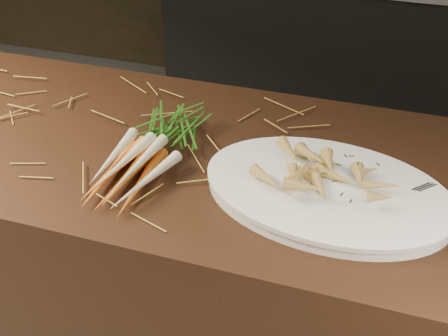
{
  "coord_description": "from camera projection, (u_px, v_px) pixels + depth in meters",
  "views": [
    {
      "loc": [
        0.58,
        -0.73,
        1.62
      ],
      "look_at": [
        0.29,
        0.17,
        0.96
      ],
      "focal_mm": 45.0,
      "sensor_mm": 36.0,
      "label": 1
    }
  ],
  "objects": [
    {
      "name": "roasted_veg_heap",
      "position": [
        328.0,
        177.0,
        1.13
      ],
      "size": [
        0.27,
        0.21,
        0.06
      ],
      "primitive_type": null,
      "rotation": [
        0.0,
        0.0,
        -0.11
      ],
      "color": "#AF8637",
      "rests_on": "serving_platter"
    },
    {
      "name": "straw_bedding",
      "position": [
        125.0,
        135.0,
        1.35
      ],
      "size": [
        1.4,
        0.6,
        0.02
      ],
      "primitive_type": null,
      "color": "#A6862A",
      "rests_on": "main_counter"
    },
    {
      "name": "serving_platter",
      "position": [
        326.0,
        193.0,
        1.16
      ],
      "size": [
        0.54,
        0.39,
        0.03
      ],
      "primitive_type": null,
      "rotation": [
        0.0,
        0.0,
        -0.11
      ],
      "color": "white",
      "rests_on": "main_counter"
    },
    {
      "name": "serving_fork",
      "position": [
        416.0,
        217.0,
        1.07
      ],
      "size": [
        0.14,
        0.15,
        0.0
      ],
      "primitive_type": "cube",
      "rotation": [
        0.0,
        0.0,
        -0.75
      ],
      "color": "silver",
      "rests_on": "serving_platter"
    },
    {
      "name": "main_counter",
      "position": [
        141.0,
        271.0,
        1.62
      ],
      "size": [
        2.4,
        0.7,
        0.9
      ],
      "primitive_type": "cube",
      "color": "black",
      "rests_on": "ground"
    },
    {
      "name": "root_veg_bunch",
      "position": [
        151.0,
        142.0,
        1.27
      ],
      "size": [
        0.16,
        0.45,
        0.08
      ],
      "rotation": [
        0.0,
        0.0,
        -0.07
      ],
      "color": "orange",
      "rests_on": "main_counter"
    },
    {
      "name": "back_counter",
      "position": [
        340.0,
        48.0,
        3.02
      ],
      "size": [
        1.82,
        0.62,
        0.84
      ],
      "color": "black",
      "rests_on": "ground"
    }
  ]
}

